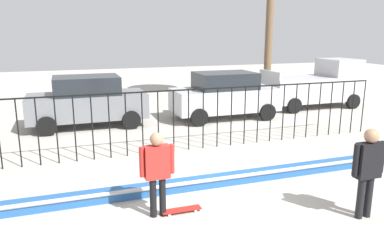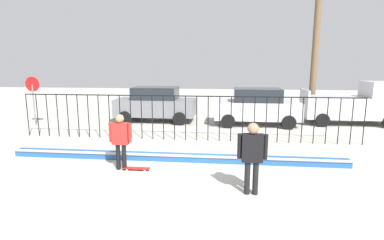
% 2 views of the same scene
% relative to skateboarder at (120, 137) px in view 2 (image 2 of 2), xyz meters
% --- Properties ---
extents(ground_plane, '(60.00, 60.00, 0.00)m').
position_rel_skateboarder_xyz_m(ground_plane, '(1.43, 0.39, -1.01)').
color(ground_plane, '#ADA89E').
extents(bowl_coping_ledge, '(11.00, 0.41, 0.27)m').
position_rel_skateboarder_xyz_m(bowl_coping_ledge, '(1.43, 1.01, -0.89)').
color(bowl_coping_ledge, '#235699').
rests_on(bowl_coping_ledge, ground).
extents(perimeter_fence, '(14.04, 0.04, 1.86)m').
position_rel_skateboarder_xyz_m(perimeter_fence, '(1.43, 3.80, 0.13)').
color(perimeter_fence, black).
rests_on(perimeter_fence, ground).
extents(skateboarder, '(0.68, 0.25, 1.68)m').
position_rel_skateboarder_xyz_m(skateboarder, '(0.00, 0.00, 0.00)').
color(skateboarder, black).
rests_on(skateboarder, ground).
extents(skateboard, '(0.80, 0.20, 0.07)m').
position_rel_skateboarder_xyz_m(skateboard, '(0.47, -0.03, -0.95)').
color(skateboard, '#A51E19').
rests_on(skateboard, ground).
extents(camera_operator, '(0.71, 0.27, 1.77)m').
position_rel_skateboarder_xyz_m(camera_operator, '(3.73, -1.34, 0.05)').
color(camera_operator, black).
rests_on(camera_operator, ground).
extents(parked_car_gray, '(4.30, 2.12, 1.90)m').
position_rel_skateboarder_xyz_m(parked_car_gray, '(-0.77, 7.82, -0.04)').
color(parked_car_gray, slate).
rests_on(parked_car_gray, ground).
extents(parked_car_silver, '(4.30, 2.12, 1.90)m').
position_rel_skateboarder_xyz_m(parked_car_silver, '(4.66, 7.39, -0.04)').
color(parked_car_silver, '#B7BABF').
rests_on(parked_car_silver, ground).
extents(pickup_truck, '(4.70, 2.12, 2.24)m').
position_rel_skateboarder_xyz_m(pickup_truck, '(9.76, 8.21, 0.03)').
color(pickup_truck, '#B7B7BC').
rests_on(pickup_truck, ground).
extents(stop_sign, '(0.76, 0.07, 2.50)m').
position_rel_skateboarder_xyz_m(stop_sign, '(-6.75, 6.06, 0.61)').
color(stop_sign, slate).
rests_on(stop_sign, ground).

